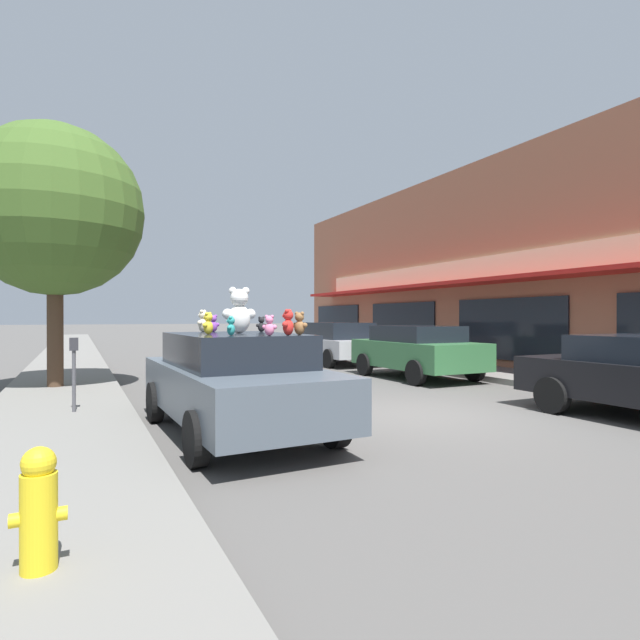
{
  "coord_description": "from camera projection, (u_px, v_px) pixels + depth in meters",
  "views": [
    {
      "loc": [
        -5.5,
        -7.46,
        1.78
      ],
      "look_at": [
        -1.27,
        1.21,
        1.73
      ],
      "focal_mm": 28.0,
      "sensor_mm": 36.0,
      "label": 1
    }
  ],
  "objects": [
    {
      "name": "ground_plane",
      "position": [
        411.0,
        414.0,
        9.12
      ],
      "size": [
        260.0,
        260.0,
        0.0
      ],
      "primitive_type": "plane",
      "color": "#514F4C"
    },
    {
      "name": "sidewalk_near",
      "position": [
        53.0,
        446.0,
        6.58
      ],
      "size": [
        2.4,
        90.0,
        0.16
      ],
      "color": "slate",
      "rests_on": "ground_plane"
    },
    {
      "name": "sidewalk_far",
      "position": [
        614.0,
        390.0,
        11.66
      ],
      "size": [
        2.4,
        90.0,
        0.16
      ],
      "color": "slate",
      "rests_on": "ground_plane"
    },
    {
      "name": "storefront_row",
      "position": [
        624.0,
        268.0,
        18.64
      ],
      "size": [
        13.2,
        29.29,
        7.22
      ],
      "color": "#9E6047",
      "rests_on": "ground_plane"
    },
    {
      "name": "plush_art_car",
      "position": [
        235.0,
        380.0,
        7.62
      ],
      "size": [
        2.19,
        4.67,
        1.53
      ],
      "rotation": [
        0.0,
        0.0,
        0.03
      ],
      "color": "#4C5660",
      "rests_on": "ground_plane"
    },
    {
      "name": "teddy_bear_giant",
      "position": [
        239.0,
        311.0,
        7.85
      ],
      "size": [
        0.55,
        0.35,
        0.73
      ],
      "rotation": [
        0.0,
        0.0,
        2.97
      ],
      "color": "white",
      "rests_on": "plush_art_car"
    },
    {
      "name": "teddy_bear_purple",
      "position": [
        213.0,
        324.0,
        8.54
      ],
      "size": [
        0.22,
        0.13,
        0.3
      ],
      "rotation": [
        0.0,
        0.0,
        3.11
      ],
      "color": "purple",
      "rests_on": "plush_art_car"
    },
    {
      "name": "teddy_bear_brown",
      "position": [
        300.0,
        324.0,
        7.03
      ],
      "size": [
        0.2,
        0.24,
        0.33
      ],
      "rotation": [
        0.0,
        0.0,
        2.13
      ],
      "color": "olive",
      "rests_on": "plush_art_car"
    },
    {
      "name": "teddy_bear_pink",
      "position": [
        269.0,
        326.0,
        6.74
      ],
      "size": [
        0.2,
        0.18,
        0.28
      ],
      "rotation": [
        0.0,
        0.0,
        2.5
      ],
      "color": "pink",
      "rests_on": "plush_art_car"
    },
    {
      "name": "teddy_bear_teal",
      "position": [
        231.0,
        326.0,
        6.8
      ],
      "size": [
        0.16,
        0.2,
        0.27
      ],
      "rotation": [
        0.0,
        0.0,
        4.22
      ],
      "color": "teal",
      "rests_on": "plush_art_car"
    },
    {
      "name": "teddy_bear_cream",
      "position": [
        203.0,
        321.0,
        8.52
      ],
      "size": [
        0.24,
        0.27,
        0.38
      ],
      "rotation": [
        0.0,
        0.0,
        4.06
      ],
      "color": "beige",
      "rests_on": "plush_art_car"
    },
    {
      "name": "teddy_bear_yellow",
      "position": [
        208.0,
        324.0,
        7.3
      ],
      "size": [
        0.21,
        0.23,
        0.33
      ],
      "rotation": [
        0.0,
        0.0,
        4.01
      ],
      "color": "yellow",
      "rests_on": "plush_art_car"
    },
    {
      "name": "teddy_bear_red",
      "position": [
        288.0,
        323.0,
        6.89
      ],
      "size": [
        0.24,
        0.25,
        0.36
      ],
      "rotation": [
        0.0,
        0.0,
        3.98
      ],
      "color": "red",
      "rests_on": "plush_art_car"
    },
    {
      "name": "teddy_bear_black",
      "position": [
        261.0,
        324.0,
        8.51
      ],
      "size": [
        0.2,
        0.13,
        0.27
      ],
      "rotation": [
        0.0,
        0.0,
        3.32
      ],
      "color": "black",
      "rests_on": "plush_art_car"
    },
    {
      "name": "parked_car_far_center",
      "position": [
        417.0,
        350.0,
        14.5
      ],
      "size": [
        2.2,
        4.12,
        1.53
      ],
      "color": "#336B3D",
      "rests_on": "ground_plane"
    },
    {
      "name": "parked_car_far_right",
      "position": [
        337.0,
        342.0,
        18.95
      ],
      "size": [
        2.18,
        4.13,
        1.58
      ],
      "color": "#B7B7BC",
      "rests_on": "ground_plane"
    },
    {
      "name": "street_tree",
      "position": [
        55.0,
        211.0,
        11.66
      ],
      "size": [
        4.0,
        4.0,
        6.12
      ],
      "color": "#473323",
      "rests_on": "sidewalk_near"
    },
    {
      "name": "fire_hydrant",
      "position": [
        39.0,
        508.0,
        3.19
      ],
      "size": [
        0.33,
        0.22,
        0.79
      ],
      "color": "yellow",
      "rests_on": "sidewalk_near"
    },
    {
      "name": "parking_meter",
      "position": [
        74.0,
        365.0,
        8.52
      ],
      "size": [
        0.14,
        0.1,
        1.27
      ],
      "color": "#4C4C51",
      "rests_on": "sidewalk_near"
    }
  ]
}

